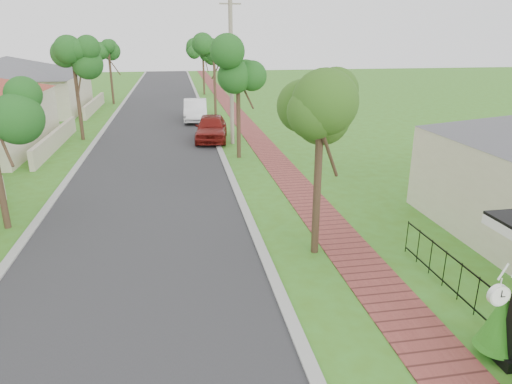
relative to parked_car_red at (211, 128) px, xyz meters
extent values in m
plane|color=#40721B|center=(-0.40, -20.41, -0.79)|extent=(160.00, 160.00, 0.00)
cube|color=#28282B|center=(-3.40, -0.41, -0.79)|extent=(7.00, 120.00, 0.02)
cube|color=#9E9E99|center=(0.25, -0.41, -0.79)|extent=(0.30, 120.00, 0.10)
cube|color=#9E9E99|center=(-7.05, -0.41, -0.79)|extent=(0.30, 120.00, 0.10)
cube|color=brown|center=(2.85, -0.41, -0.79)|extent=(1.50, 120.00, 0.03)
cube|color=black|center=(4.15, -21.41, -0.67)|extent=(0.48, 0.48, 0.24)
cube|color=black|center=(4.50, -20.41, 0.16)|extent=(0.03, 8.00, 0.03)
cube|color=black|center=(4.50, -20.41, -0.64)|extent=(0.03, 8.00, 0.03)
cylinder|color=black|center=(4.50, -20.41, -0.29)|extent=(0.02, 0.02, 1.00)
cylinder|color=black|center=(4.50, -19.75, -0.29)|extent=(0.02, 0.02, 1.00)
cylinder|color=black|center=(4.50, -19.08, -0.29)|extent=(0.02, 0.02, 1.00)
cylinder|color=black|center=(4.50, -18.41, -0.29)|extent=(0.02, 0.02, 1.00)
cylinder|color=black|center=(4.50, -17.75, -0.29)|extent=(0.02, 0.02, 1.00)
cylinder|color=black|center=(4.50, -17.08, -0.29)|extent=(0.02, 0.02, 1.00)
cylinder|color=black|center=(4.50, -16.41, -0.29)|extent=(0.02, 0.02, 1.00)
cylinder|color=#382619|center=(1.10, -4.41, 1.49)|extent=(0.22, 0.22, 4.55)
sphere|color=#124617|center=(1.10, -4.41, 3.89)|extent=(1.70, 1.70, 1.70)
cylinder|color=#382619|center=(1.10, 9.59, 1.66)|extent=(0.22, 0.22, 4.90)
sphere|color=#124617|center=(1.10, 9.59, 4.25)|extent=(1.70, 1.70, 1.70)
cylinder|color=#382619|center=(1.10, 23.59, 1.31)|extent=(0.22, 0.22, 4.20)
sphere|color=#124617|center=(1.10, 23.59, 3.53)|extent=(1.70, 1.70, 1.70)
cylinder|color=#382619|center=(-7.90, 1.59, 1.66)|extent=(0.22, 0.22, 4.90)
sphere|color=#124617|center=(-7.90, 1.59, 4.25)|extent=(1.70, 1.70, 1.70)
cylinder|color=#382619|center=(-7.90, 17.59, 1.49)|extent=(0.22, 0.22, 4.55)
sphere|color=#124617|center=(-7.90, 17.59, 3.89)|extent=(1.70, 1.70, 1.70)
sphere|color=#156113|center=(4.05, -21.10, -0.47)|extent=(0.69, 0.69, 0.69)
cone|color=#156113|center=(4.05, -21.10, 0.10)|extent=(0.78, 0.78, 1.15)
cube|color=#BFB299|center=(-9.00, -0.41, -0.29)|extent=(0.25, 10.00, 1.00)
cube|color=beige|center=(-15.40, 13.59, 0.71)|extent=(11.00, 10.00, 3.00)
pyramid|color=#4C4C51|center=(-15.40, 13.59, 3.01)|extent=(15.56, 15.56, 1.60)
cube|color=#BFB299|center=(-9.00, 13.59, -0.29)|extent=(0.25, 10.00, 1.00)
imported|color=maroon|center=(0.00, 0.00, 0.00)|extent=(2.43, 4.81, 1.57)
imported|color=white|center=(-0.63, 7.12, 0.01)|extent=(1.91, 4.89, 1.59)
cylinder|color=#382619|center=(1.80, -15.95, 1.15)|extent=(0.22, 0.22, 3.87)
sphere|color=#335F1B|center=(1.80, -15.95, 3.20)|extent=(1.93, 1.93, 1.93)
cylinder|color=gray|center=(1.17, -1.07, 3.32)|extent=(0.24, 0.24, 8.21)
cube|color=gray|center=(1.17, -1.07, 7.03)|extent=(1.20, 0.08, 0.08)
cylinder|color=white|center=(3.25, -21.81, 1.32)|extent=(0.02, 0.02, 0.28)
cylinder|color=white|center=(3.25, -21.81, 1.13)|extent=(0.40, 0.10, 0.40)
cylinder|color=white|center=(3.25, -21.87, 1.13)|extent=(0.34, 0.01, 0.34)
cylinder|color=white|center=(3.25, -21.76, 1.13)|extent=(0.34, 0.01, 0.34)
cube|color=black|center=(3.25, -21.88, 1.20)|extent=(0.01, 0.01, 0.13)
cube|color=black|center=(3.29, -21.88, 1.13)|extent=(0.08, 0.01, 0.02)
camera|label=1|loc=(-2.06, -27.85, 5.37)|focal=32.00mm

